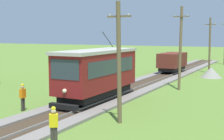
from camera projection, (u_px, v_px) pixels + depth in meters
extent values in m
cube|color=maroon|center=(97.00, 71.00, 23.13)|extent=(2.50, 8.00, 2.60)
cube|color=#B2ADA3|center=(97.00, 51.00, 22.98)|extent=(2.60, 8.32, 0.22)
cube|color=black|center=(98.00, 92.00, 23.31)|extent=(2.10, 7.04, 0.44)
cube|color=#2D3842|center=(65.00, 70.00, 19.54)|extent=(2.10, 0.03, 1.25)
cube|color=#2D3842|center=(113.00, 66.00, 22.52)|extent=(0.02, 6.72, 1.04)
sphere|color=#F4EAB2|center=(65.00, 91.00, 19.64)|extent=(0.28, 0.28, 0.28)
cylinder|color=black|center=(108.00, 40.00, 24.30)|extent=(0.05, 1.67, 1.19)
cube|color=black|center=(64.00, 107.00, 19.63)|extent=(2.00, 0.36, 0.32)
cylinder|color=black|center=(81.00, 98.00, 21.33)|extent=(1.54, 0.80, 0.80)
cylinder|color=black|center=(112.00, 88.00, 25.29)|extent=(1.54, 0.80, 0.80)
cube|color=maroon|center=(172.00, 60.00, 39.61)|extent=(2.40, 5.20, 1.70)
cube|color=black|center=(172.00, 68.00, 39.73)|extent=(2.02, 4.78, 0.38)
cylinder|color=black|center=(168.00, 70.00, 38.35)|extent=(1.54, 0.76, 0.76)
cylinder|color=black|center=(176.00, 67.00, 41.11)|extent=(1.54, 0.76, 0.76)
cylinder|color=brown|center=(119.00, 64.00, 17.35)|extent=(0.24, 0.48, 6.68)
cube|color=brown|center=(119.00, 16.00, 17.06)|extent=(1.40, 0.10, 0.10)
cylinder|color=silver|center=(110.00, 15.00, 17.30)|extent=(0.08, 0.08, 0.10)
cylinder|color=silver|center=(128.00, 14.00, 16.80)|extent=(0.08, 0.08, 0.10)
cylinder|color=brown|center=(180.00, 48.00, 28.20)|extent=(0.24, 0.58, 7.37)
cube|color=brown|center=(181.00, 16.00, 27.89)|extent=(1.40, 0.10, 0.10)
cylinder|color=silver|center=(175.00, 15.00, 28.13)|extent=(0.08, 0.08, 0.10)
cylinder|color=silver|center=(187.00, 15.00, 27.63)|extent=(0.08, 0.08, 0.10)
cylinder|color=brown|center=(210.00, 46.00, 40.37)|extent=(0.24, 0.48, 7.01)
cube|color=brown|center=(210.00, 24.00, 40.08)|extent=(1.40, 0.10, 0.10)
cylinder|color=silver|center=(206.00, 24.00, 40.32)|extent=(0.08, 0.08, 0.10)
cylinder|color=silver|center=(215.00, 24.00, 39.82)|extent=(0.08, 0.08, 0.10)
cylinder|color=silver|center=(222.00, 23.00, 51.96)|extent=(0.08, 0.08, 0.10)
cone|color=gray|center=(211.00, 72.00, 36.41)|extent=(2.40, 2.40, 1.20)
cylinder|color=#38332D|center=(56.00, 136.00, 14.13)|extent=(0.15, 0.15, 0.86)
cylinder|color=#38332D|center=(52.00, 136.00, 14.11)|extent=(0.15, 0.15, 0.86)
cube|color=yellow|center=(54.00, 120.00, 14.04)|extent=(0.45, 0.42, 0.58)
sphere|color=beige|center=(53.00, 111.00, 13.99)|extent=(0.22, 0.22, 0.22)
sphere|color=yellow|center=(53.00, 109.00, 13.98)|extent=(0.21, 0.21, 0.21)
cylinder|color=#38332D|center=(22.00, 105.00, 20.50)|extent=(0.15, 0.15, 0.86)
cylinder|color=#38332D|center=(24.00, 104.00, 20.65)|extent=(0.15, 0.15, 0.86)
cube|color=orange|center=(23.00, 93.00, 20.49)|extent=(0.26, 0.39, 0.58)
sphere|color=tan|center=(22.00, 87.00, 20.45)|extent=(0.22, 0.22, 0.22)
sphere|color=yellow|center=(22.00, 85.00, 20.44)|extent=(0.21, 0.21, 0.21)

